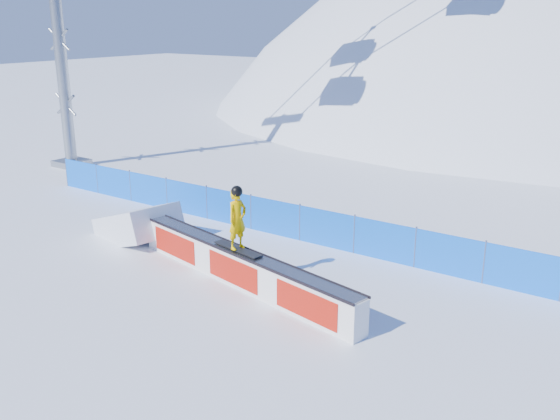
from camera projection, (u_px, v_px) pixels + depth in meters
The scene contains 6 objects.
ground at pixel (182, 278), 17.45m from camera, with size 160.00×160.00×0.00m, color white.
snow_hill at pixel (518, 309), 55.68m from camera, with size 64.00×64.00×64.00m.
safety_fence at pixel (275, 217), 20.80m from camera, with size 22.05×0.05×1.30m.
rail_box at pixel (241, 268), 16.88m from camera, with size 8.41×2.32×1.02m.
snow_ramp at pixel (139, 237), 20.71m from camera, with size 2.76×1.84×1.03m, color white, non-canonical shape.
snowboarder at pixel (237, 219), 16.53m from camera, with size 1.73×0.65×1.78m.
Camera 1 is at (11.47, -11.62, 7.02)m, focal length 40.00 mm.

